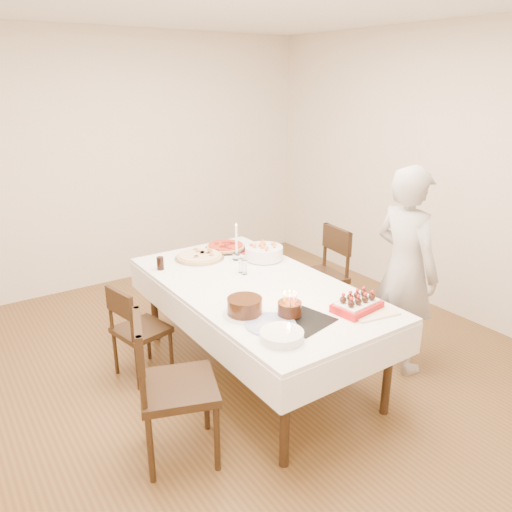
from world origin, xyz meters
TOP-DOWN VIEW (x-y plane):
  - floor at (0.00, 0.00)m, footprint 5.00×5.00m
  - wall_back at (0.00, 2.50)m, footprint 4.50×0.04m
  - wall_right at (2.25, 0.00)m, footprint 0.04×5.00m
  - dining_table at (0.04, 0.01)m, footprint 1.37×2.25m
  - chair_right_savory at (1.00, 0.38)m, footprint 0.52×0.52m
  - chair_left_savory at (-0.70, 0.49)m, footprint 0.46×0.46m
  - chair_left_dessert at (-0.86, -0.49)m, footprint 0.63×0.63m
  - person at (1.06, -0.53)m, footprint 0.43×0.62m
  - pizza_white at (-0.04, 0.74)m, footprint 0.46×0.46m
  - pizza_pepperoni at (0.28, 0.84)m, footprint 0.48×0.48m
  - red_placemat at (0.42, 0.68)m, footprint 0.27×0.27m
  - pasta_bowl at (0.41, 0.43)m, footprint 0.40×0.40m
  - taper_candle at (0.21, 0.55)m, footprint 0.09×0.09m
  - shaker_pair at (0.09, 0.24)m, footprint 0.10×0.10m
  - cola_glass at (-0.42, 0.70)m, footprint 0.07×0.07m
  - layer_cake at (-0.30, -0.36)m, footprint 0.38×0.38m
  - cake_board at (-0.05, -0.63)m, footprint 0.40×0.40m
  - birthday_cake at (-0.07, -0.54)m, footprint 0.20×0.20m
  - strawberry_box at (0.35, -0.73)m, footprint 0.34×0.25m
  - box_lid at (0.41, -0.81)m, footprint 0.34×0.26m
  - plate_stack at (-0.30, -0.76)m, footprint 0.28×0.28m
  - china_plate at (-0.25, -0.58)m, footprint 0.36×0.36m

SIDE VIEW (x-z plane):
  - floor at x=0.00m, z-range 0.00..0.00m
  - dining_table at x=0.04m, z-range 0.00..0.75m
  - chair_left_savory at x=-0.70m, z-range 0.00..0.77m
  - chair_right_savory at x=1.00m, z-range 0.00..0.93m
  - chair_left_dessert at x=-0.86m, z-range 0.00..0.96m
  - red_placemat at x=0.42m, z-range 0.75..0.75m
  - cake_board at x=-0.05m, z-range 0.74..0.76m
  - box_lid at x=0.41m, z-range 0.74..0.76m
  - china_plate at x=-0.25m, z-range 0.75..0.76m
  - pizza_white at x=-0.04m, z-range 0.75..0.79m
  - pizza_pepperoni at x=0.28m, z-range 0.75..0.79m
  - plate_stack at x=-0.30m, z-range 0.75..0.80m
  - strawberry_box at x=0.35m, z-range 0.75..0.83m
  - cola_glass at x=-0.42m, z-range 0.75..0.86m
  - shaker_pair at x=0.09m, z-range 0.75..0.86m
  - layer_cake at x=-0.30m, z-range 0.75..0.87m
  - pasta_bowl at x=0.41m, z-range 0.76..0.86m
  - person at x=1.06m, z-range 0.00..1.63m
  - birthday_cake at x=-0.07m, z-range 0.76..0.92m
  - taper_candle at x=0.21m, z-range 0.75..1.08m
  - wall_back at x=0.00m, z-range 0.00..2.70m
  - wall_right at x=2.25m, z-range 0.00..2.70m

